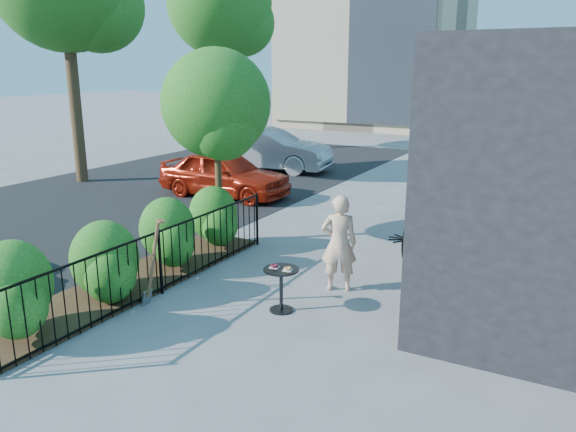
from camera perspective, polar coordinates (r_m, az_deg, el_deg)
The scene contains 12 objects.
ground at distance 8.70m, azimuth -5.05°, elevation -9.67°, with size 120.00×120.00×0.00m, color gray.
fence at distance 9.35m, azimuth -12.86°, elevation -4.51°, with size 0.05×6.05×1.10m.
planting_bed at distance 9.98m, azimuth -15.74°, elevation -6.62°, with size 1.30×6.00×0.08m, color #382616.
shrubs at distance 9.76m, azimuth -15.18°, elevation -2.95°, with size 1.10×5.60×1.24m.
patio_tree at distance 11.48m, azimuth -7.15°, elevation 10.59°, with size 2.20×2.20×3.94m.
street at distance 15.32m, azimuth -20.95°, elevation 0.32°, with size 9.00×30.00×0.01m, color black.
street_tree_far at distance 25.15m, azimuth -6.89°, elevation 20.10°, with size 4.40×4.40×8.28m.
cafe_table at distance 8.52m, azimuth -0.70°, elevation -6.71°, with size 0.54×0.54×0.73m.
woman at distance 9.24m, azimuth 5.20°, elevation -2.77°, with size 0.59×0.39×1.62m, color beige.
shovel at distance 8.84m, azimuth -13.65°, elevation -5.09°, with size 0.49×0.19×1.47m.
car_red at distance 16.12m, azimuth -6.47°, elevation 4.29°, with size 1.56×3.87×1.32m, color #A9200E.
car_silver at distance 20.14m, azimuth -2.16°, elevation 6.78°, with size 1.60×4.58×1.51m, color #A1A1A6.
Camera 1 is at (4.42, -6.56, 3.61)m, focal length 35.00 mm.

